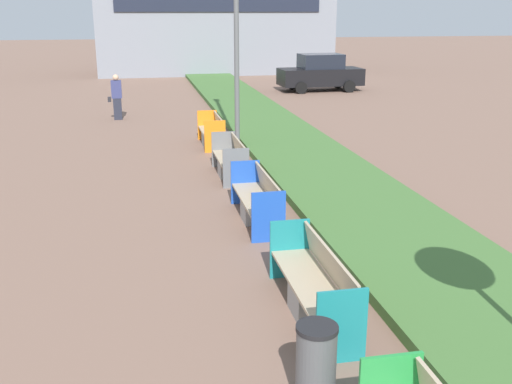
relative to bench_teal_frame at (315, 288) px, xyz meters
The scene contains 9 objects.
planter_grass_strip 5.28m from the bench_teal_frame, 64.63° to the left, with size 2.80×120.00×0.18m.
building_backdrop 33.87m from the bench_teal_frame, 84.79° to the left, with size 14.95×5.94×8.15m.
bench_teal_frame is the anchor object (origin of this frame).
bench_blue_frame 3.86m from the bench_teal_frame, 90.02° to the left, with size 0.65×2.34×0.94m.
bench_grey_frame 7.22m from the bench_teal_frame, 90.04° to the left, with size 0.65×2.07×0.94m.
bench_orange_frame 10.85m from the bench_teal_frame, 90.03° to the left, with size 0.65×1.92×0.94m.
litter_bin 1.98m from the bench_teal_frame, 106.39° to the right, with size 0.44×0.44×0.92m.
pedestrian_walking 16.36m from the bench_teal_frame, 100.37° to the left, with size 0.53×0.24×1.70m.
parked_car_distant 23.77m from the bench_teal_frame, 72.63° to the left, with size 4.25×2.00×1.86m.
Camera 1 is at (-1.29, 0.15, 4.00)m, focal length 42.00 mm.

